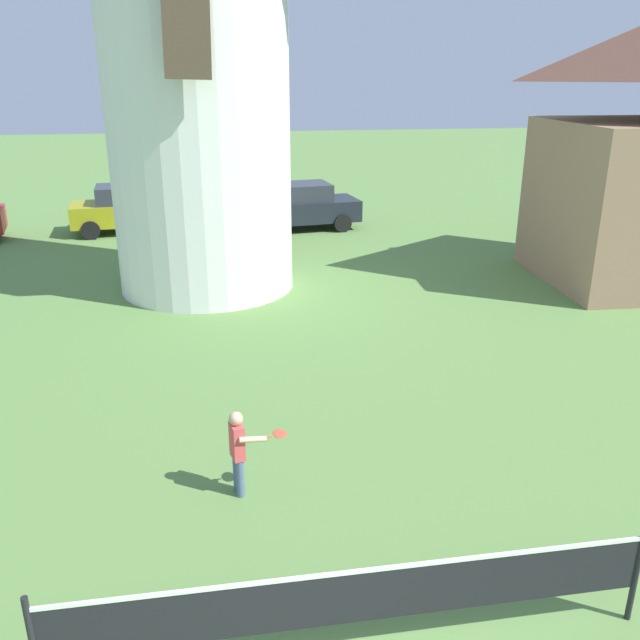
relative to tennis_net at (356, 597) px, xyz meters
The scene contains 4 objects.
tennis_net is the anchor object (origin of this frame).
player_far 2.91m from the tennis_net, 108.11° to the left, with size 0.76×0.39×1.17m.
parked_car_mustard 18.90m from the tennis_net, 101.32° to the left, with size 4.00×2.16×1.56m.
parked_car_black 18.04m from the tennis_net, 84.58° to the left, with size 4.59×2.31×1.56m.
Camera 1 is at (-0.79, -2.64, 5.13)m, focal length 37.74 mm.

